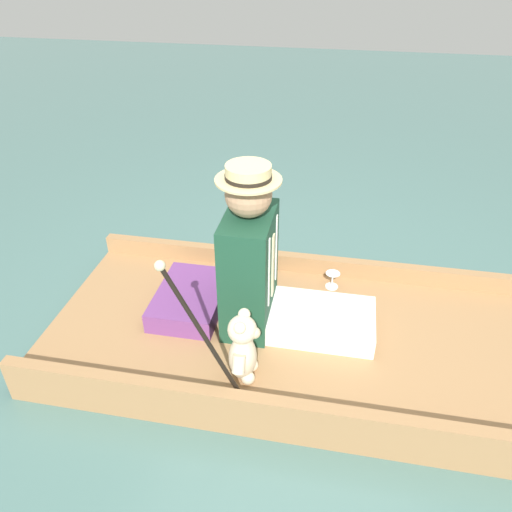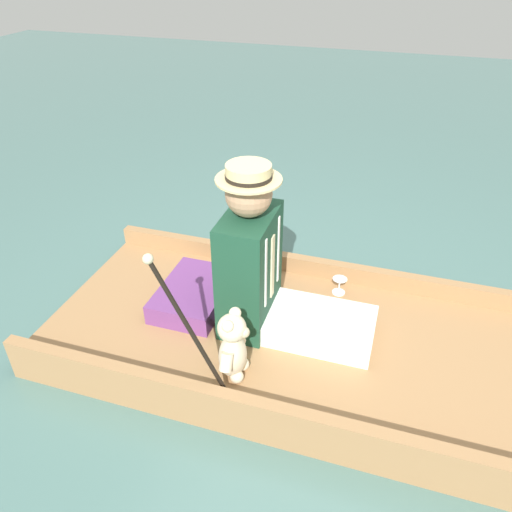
% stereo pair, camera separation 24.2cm
% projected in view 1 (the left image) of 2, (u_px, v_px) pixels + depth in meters
% --- Properties ---
extents(ground_plane, '(16.00, 16.00, 0.00)m').
position_uv_depth(ground_plane, '(287.00, 348.00, 2.66)').
color(ground_plane, '#476B66').
extents(punt_boat, '(1.17, 2.48, 0.23)m').
position_uv_depth(punt_boat, '(287.00, 338.00, 2.62)').
color(punt_boat, '#997047').
rests_on(punt_boat, ground_plane).
extents(seat_cushion, '(0.50, 0.35, 0.11)m').
position_uv_depth(seat_cushion, '(191.00, 299.00, 2.72)').
color(seat_cushion, '#6B3875').
rests_on(seat_cushion, punt_boat).
extents(seated_person, '(0.40, 0.80, 0.88)m').
position_uv_depth(seated_person, '(266.00, 271.00, 2.46)').
color(seated_person, white).
rests_on(seated_person, punt_boat).
extents(teddy_bear, '(0.25, 0.15, 0.36)m').
position_uv_depth(teddy_bear, '(243.00, 348.00, 2.24)').
color(teddy_bear, beige).
rests_on(teddy_bear, punt_boat).
extents(wine_glass, '(0.08, 0.08, 0.10)m').
position_uv_depth(wine_glass, '(333.00, 277.00, 2.86)').
color(wine_glass, silver).
rests_on(wine_glass, punt_boat).
extents(walking_cane, '(0.04, 0.35, 0.70)m').
position_uv_depth(walking_cane, '(195.00, 322.00, 2.01)').
color(walking_cane, black).
rests_on(walking_cane, punt_boat).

